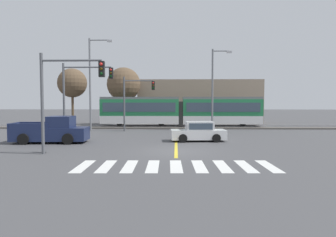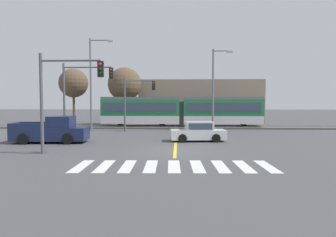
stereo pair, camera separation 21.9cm
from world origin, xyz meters
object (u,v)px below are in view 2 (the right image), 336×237
at_px(traffic_light_mid_left, 81,88).
at_px(traffic_light_near_left, 63,88).
at_px(sedan_crossing, 198,132).
at_px(bare_tree_far_west, 73,83).
at_px(street_lamp_west, 93,79).
at_px(bare_tree_west, 125,84).
at_px(pickup_truck, 52,131).
at_px(street_lamp_centre, 215,85).
at_px(traffic_light_far_left, 135,95).
at_px(light_rail_tram, 181,110).

height_order(traffic_light_mid_left, traffic_light_near_left, traffic_light_mid_left).
distance_m(sedan_crossing, bare_tree_far_west, 23.64).
bearing_deg(street_lamp_west, bare_tree_west, 74.35).
distance_m(sedan_crossing, bare_tree_west, 18.70).
bearing_deg(sedan_crossing, pickup_truck, -173.49).
relative_size(traffic_light_mid_left, street_lamp_west, 0.64).
height_order(sedan_crossing, bare_tree_far_west, bare_tree_far_west).
bearing_deg(street_lamp_centre, traffic_light_near_left, -125.86).
distance_m(traffic_light_far_left, traffic_light_near_left, 13.75).
relative_size(light_rail_tram, street_lamp_centre, 2.17).
relative_size(traffic_light_far_left, bare_tree_west, 0.75).
bearing_deg(street_lamp_west, street_lamp_centre, -0.36).
xyz_separation_m(street_lamp_west, bare_tree_far_west, (-5.07, 8.41, 0.04)).
relative_size(sedan_crossing, traffic_light_mid_left, 0.69).
bearing_deg(traffic_light_mid_left, light_rail_tram, 50.18).
bearing_deg(light_rail_tram, street_lamp_centre, -44.54).
relative_size(sedan_crossing, bare_tree_far_west, 0.57).
relative_size(pickup_truck, street_lamp_centre, 0.65).
xyz_separation_m(light_rail_tram, bare_tree_west, (-7.40, 4.09, 3.27)).
bearing_deg(light_rail_tram, traffic_light_far_left, -137.72).
height_order(traffic_light_near_left, street_lamp_west, street_lamp_west).
xyz_separation_m(street_lamp_west, street_lamp_centre, (12.93, -0.08, -0.68)).
bearing_deg(traffic_light_near_left, light_rail_tram, 68.57).
bearing_deg(bare_tree_far_west, sedan_crossing, -47.14).
bearing_deg(street_lamp_centre, street_lamp_west, 179.64).
bearing_deg(traffic_light_near_left, street_lamp_centre, 54.14).
height_order(traffic_light_far_left, street_lamp_west, street_lamp_west).
distance_m(street_lamp_centre, bare_tree_west, 13.20).
relative_size(pickup_truck, traffic_light_mid_left, 0.88).
height_order(traffic_light_mid_left, bare_tree_west, bare_tree_west).
bearing_deg(traffic_light_far_left, bare_tree_west, 107.31).
distance_m(pickup_truck, traffic_light_near_left, 6.29).
xyz_separation_m(traffic_light_near_left, bare_tree_west, (-0.38, 21.99, 1.45)).
height_order(sedan_crossing, bare_tree_west, bare_tree_west).
xyz_separation_m(light_rail_tram, pickup_truck, (-9.76, -13.12, -1.21)).
bearing_deg(street_lamp_west, light_rail_tram, 19.30).
xyz_separation_m(traffic_light_mid_left, traffic_light_near_left, (1.49, -7.68, -0.33)).
bearing_deg(bare_tree_west, sedan_crossing, -61.71).
height_order(street_lamp_west, bare_tree_west, street_lamp_west).
bearing_deg(street_lamp_centre, sedan_crossing, -104.99).
height_order(pickup_truck, traffic_light_mid_left, traffic_light_mid_left).
xyz_separation_m(traffic_light_far_left, bare_tree_west, (-2.63, 8.43, 1.62)).
height_order(bare_tree_far_west, bare_tree_west, same).
distance_m(traffic_light_mid_left, street_lamp_centre, 13.79).
xyz_separation_m(traffic_light_near_left, bare_tree_far_west, (-7.53, 22.99, 1.67)).
relative_size(light_rail_tram, pickup_truck, 3.36).
xyz_separation_m(sedan_crossing, traffic_light_near_left, (-8.21, -6.03, 3.17)).
xyz_separation_m(street_lamp_centre, bare_tree_west, (-10.86, 7.49, 0.49)).
relative_size(sedan_crossing, bare_tree_west, 0.57).
height_order(pickup_truck, bare_tree_far_west, bare_tree_far_west).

